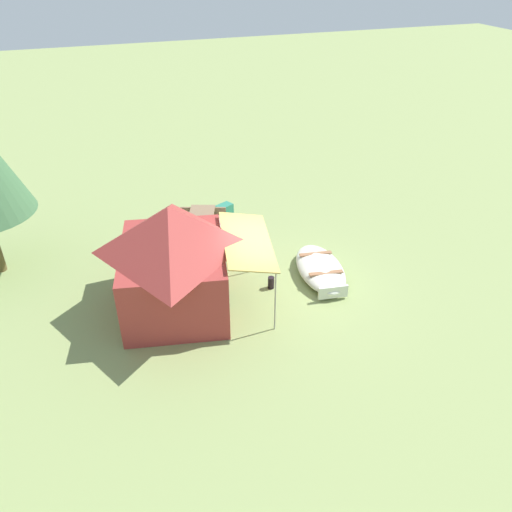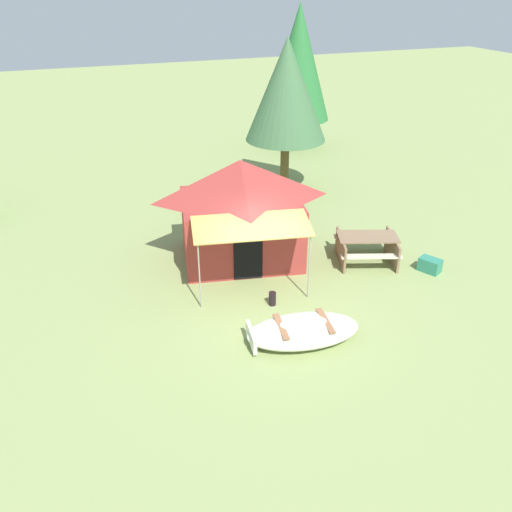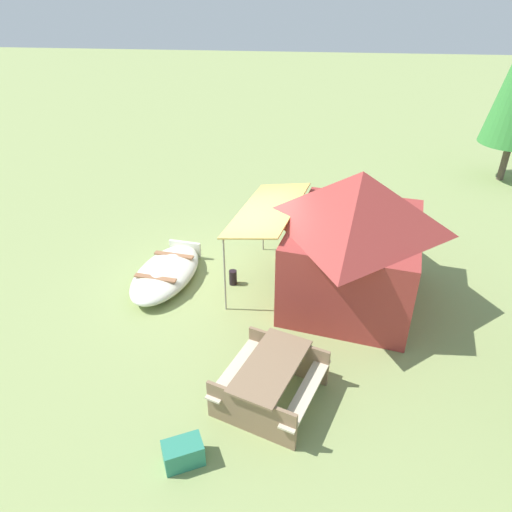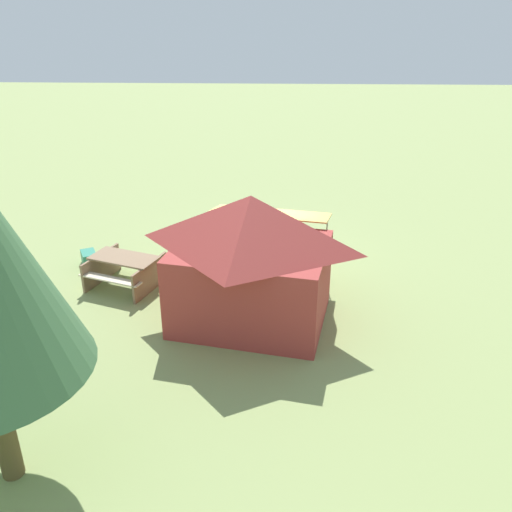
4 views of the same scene
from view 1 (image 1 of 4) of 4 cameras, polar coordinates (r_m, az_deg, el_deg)
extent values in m
plane|color=#89995A|center=(13.98, 1.86, -3.87)|extent=(80.00, 80.00, 0.00)
ellipsoid|color=silver|center=(14.53, 7.30, -1.45)|extent=(2.69, 1.62, 0.47)
ellipsoid|color=#4C4D45|center=(14.51, 7.31, -1.32)|extent=(2.47, 1.44, 0.17)
cube|color=#936040|center=(14.82, 6.78, 0.26)|extent=(0.28, 0.97, 0.04)
cube|color=#936040|center=(14.02, 7.96, -1.91)|extent=(0.28, 0.97, 0.04)
cube|color=silver|center=(13.62, 8.74, -4.07)|extent=(0.19, 0.81, 0.36)
cube|color=#9D3430|center=(13.10, -9.21, -2.34)|extent=(3.62, 3.12, 1.78)
pyramid|color=#9D3430|center=(12.35, -9.78, 3.16)|extent=(3.90, 3.37, 1.10)
cube|color=black|center=(13.19, -3.58, -2.44)|extent=(0.75, 0.18, 1.43)
cube|color=tan|center=(12.64, -1.03, 1.80)|extent=(3.04, 1.74, 0.23)
cylinder|color=gray|center=(14.34, 0.40, 1.25)|extent=(0.04, 0.04, 1.69)
cylinder|color=gray|center=(12.17, 2.19, -5.23)|extent=(0.04, 0.04, 1.69)
cube|color=#85684D|center=(16.10, -6.29, 4.42)|extent=(1.82, 1.31, 0.04)
cube|color=beige|center=(16.32, -8.39, 3.50)|extent=(1.64, 0.80, 0.04)
cube|color=beige|center=(16.17, -4.05, 3.50)|extent=(1.64, 0.80, 0.04)
cube|color=#85684D|center=(16.91, -5.96, 4.40)|extent=(0.56, 1.43, 0.74)
cube|color=#85684D|center=(15.66, -6.49, 1.91)|extent=(0.56, 1.43, 0.74)
cube|color=#2C8066|center=(17.73, -3.61, 5.27)|extent=(0.58, 0.67, 0.38)
cylinder|color=black|center=(13.96, 1.72, -3.04)|extent=(0.25, 0.25, 0.35)
camera|label=2|loc=(15.61, 50.09, 17.96)|focal=37.40mm
camera|label=3|loc=(19.70, -12.73, 25.30)|focal=32.79mm
camera|label=4|loc=(13.65, -60.07, 8.08)|focal=37.74mm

